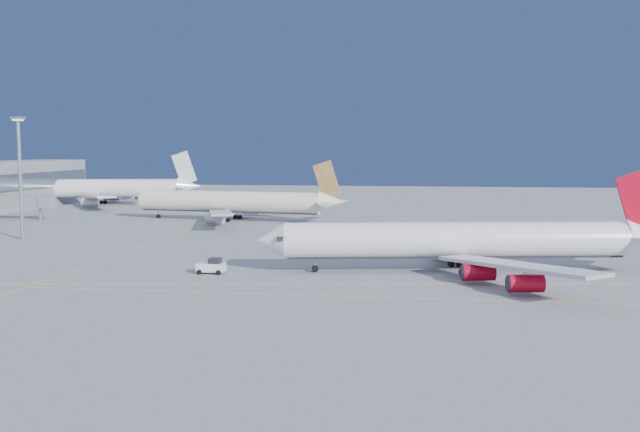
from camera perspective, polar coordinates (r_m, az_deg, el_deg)
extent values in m
plane|color=slate|center=(108.96, 0.12, -4.84)|extent=(500.00, 500.00, 0.00)
cube|color=gray|center=(209.58, -23.66, 1.14)|extent=(22.00, 3.00, 3.00)
cylinder|color=gray|center=(205.22, -21.49, 0.41)|extent=(0.70, 0.70, 5.20)
cube|color=gray|center=(204.05, -21.03, 1.13)|extent=(3.20, 3.60, 3.40)
cube|color=yellow|center=(94.74, 1.99, -6.43)|extent=(90.00, 0.18, 0.02)
cube|color=yellow|center=(103.11, -0.33, -5.43)|extent=(118.86, 16.88, 0.02)
cube|color=yellow|center=(147.96, -13.82, -2.24)|extent=(0.18, 140.00, 0.02)
cylinder|color=white|center=(114.66, 10.77, -1.87)|extent=(54.35, 14.88, 5.61)
cone|color=white|center=(111.85, -4.00, -1.98)|extent=(5.26, 6.28, 5.61)
cube|color=black|center=(111.73, -3.06, -1.68)|extent=(2.44, 5.52, 0.68)
cube|color=#B7B7BC|center=(101.16, 15.45, -3.85)|extent=(20.50, 25.65, 0.53)
cube|color=#B7B7BC|center=(131.15, 11.32, -1.64)|extent=(12.56, 28.35, 0.53)
cube|color=#B3071C|center=(123.82, 24.04, 1.08)|extent=(7.41, 1.71, 10.24)
cylinder|color=gray|center=(112.33, -0.41, -3.68)|extent=(0.23, 0.23, 2.23)
cylinder|color=black|center=(112.51, -0.41, -4.24)|extent=(1.17, 0.85, 1.06)
cylinder|color=gray|center=(111.55, 11.67, -3.86)|extent=(0.31, 0.31, 2.23)
cylinder|color=black|center=(111.74, 11.66, -4.42)|extent=(1.20, 1.04, 1.06)
cylinder|color=gray|center=(119.18, 10.77, -3.24)|extent=(0.31, 0.31, 2.23)
cylinder|color=black|center=(119.35, 10.76, -3.77)|extent=(1.20, 1.04, 1.06)
cylinder|color=#B3071C|center=(105.16, 12.56, -4.43)|extent=(4.99, 3.18, 2.42)
cylinder|color=#B3071C|center=(98.37, 16.13, -5.21)|extent=(4.99, 3.18, 2.42)
cylinder|color=#B3071C|center=(125.64, 10.10, -2.76)|extent=(4.99, 3.18, 2.42)
cylinder|color=#B3071C|center=(134.67, 11.05, -2.22)|extent=(4.99, 3.18, 2.42)
cylinder|color=silver|center=(192.06, -7.36, 1.16)|extent=(51.30, 13.14, 5.59)
cone|color=silver|center=(204.75, -14.47, 1.30)|extent=(5.20, 6.19, 5.59)
cone|color=silver|center=(182.31, 1.00, 1.15)|extent=(7.59, 6.28, 5.31)
cube|color=black|center=(203.76, -14.02, 1.45)|extent=(2.34, 5.49, 0.69)
cube|color=#B7B7BC|center=(176.23, -7.96, 0.25)|extent=(13.05, 27.73, 0.54)
cube|color=#B7B7BC|center=(204.61, -4.40, 1.02)|extent=(19.76, 25.49, 0.54)
cube|color=tan|center=(182.37, 0.56, 2.88)|extent=(7.53, 1.56, 10.38)
cylinder|color=gray|center=(201.65, -12.80, 0.31)|extent=(0.24, 0.24, 2.26)
cylinder|color=black|center=(201.76, -12.79, -0.01)|extent=(1.17, 0.84, 1.08)
cylinder|color=gray|center=(188.33, -7.56, 0.03)|extent=(0.31, 0.31, 2.26)
cylinder|color=black|center=(188.44, -7.55, -0.31)|extent=(1.20, 1.03, 1.08)
cylinder|color=gray|center=(195.59, -6.62, 0.25)|extent=(0.31, 0.31, 2.26)
cylinder|color=black|center=(195.70, -6.61, -0.08)|extent=(1.20, 1.03, 1.08)
cylinder|color=#B7B7BC|center=(180.06, -8.41, -0.23)|extent=(5.02, 3.13, 2.45)
cylinder|color=#B7B7BC|center=(203.23, -5.41, 0.46)|extent=(5.02, 3.13, 2.45)
cylinder|color=white|center=(252.56, -17.50, 2.13)|extent=(55.60, 15.53, 6.20)
cone|color=white|center=(262.23, -23.86, 2.03)|extent=(5.96, 6.96, 6.20)
cone|color=white|center=(245.97, -10.40, 2.36)|extent=(8.64, 7.12, 5.89)
cube|color=black|center=(261.42, -23.44, 2.18)|extent=(2.75, 6.11, 0.77)
cube|color=#B7B7BC|center=(235.15, -17.39, 1.48)|extent=(22.11, 27.58, 0.61)
cube|color=#B7B7BC|center=(267.63, -15.49, 2.00)|extent=(13.82, 30.30, 0.61)
cube|color=silver|center=(245.96, -10.81, 3.79)|extent=(8.48, 1.94, 11.71)
cylinder|color=gray|center=(259.79, -22.31, 1.23)|extent=(0.27, 0.27, 2.55)
cylinder|color=black|center=(259.88, -22.30, 0.95)|extent=(1.33, 0.97, 1.22)
cylinder|color=gray|center=(248.25, -17.50, 1.20)|extent=(0.35, 0.35, 2.55)
cylinder|color=black|center=(248.34, -17.50, 0.91)|extent=(1.37, 1.19, 1.22)
cylinder|color=gray|center=(256.77, -16.98, 1.35)|extent=(0.35, 0.35, 2.55)
cylinder|color=black|center=(256.86, -16.97, 1.07)|extent=(1.37, 1.19, 1.22)
cylinder|color=#B7B7BC|center=(239.01, -17.91, 1.03)|extent=(5.71, 3.63, 2.77)
cylinder|color=#B7B7BC|center=(265.61, -16.28, 1.50)|extent=(5.71, 3.63, 2.77)
cube|color=white|center=(112.44, -8.71, -4.07)|extent=(4.42, 2.29, 1.31)
cube|color=black|center=(112.08, -8.40, -3.59)|extent=(1.79, 1.90, 0.98)
cylinder|color=black|center=(111.94, -9.63, -4.44)|extent=(0.77, 0.40, 0.77)
cylinder|color=black|center=(114.08, -9.26, -4.25)|extent=(0.77, 0.40, 0.77)
cylinder|color=black|center=(111.00, -8.13, -4.50)|extent=(0.77, 0.40, 0.77)
cylinder|color=black|center=(113.16, -7.79, -4.31)|extent=(0.77, 0.40, 0.77)
cylinder|color=gray|center=(163.07, -22.85, 2.69)|extent=(0.71, 0.71, 25.45)
cube|color=gray|center=(163.03, -23.02, 7.23)|extent=(2.24, 2.24, 0.51)
cube|color=white|center=(163.01, -23.02, 7.08)|extent=(1.63, 1.63, 0.25)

